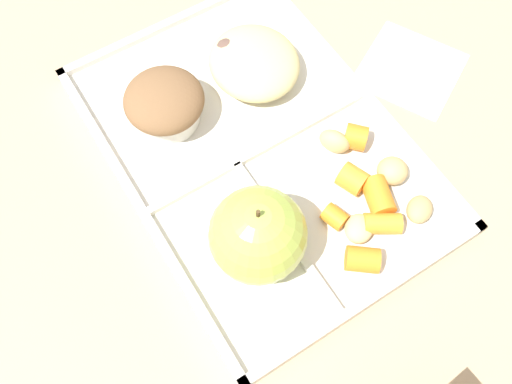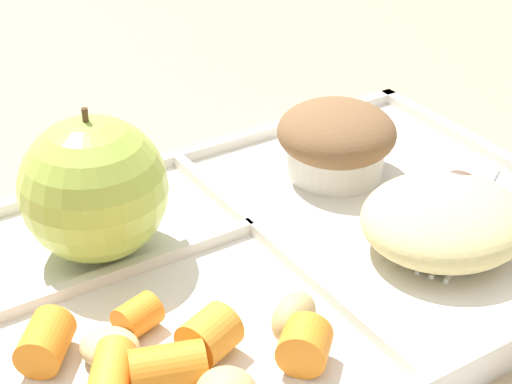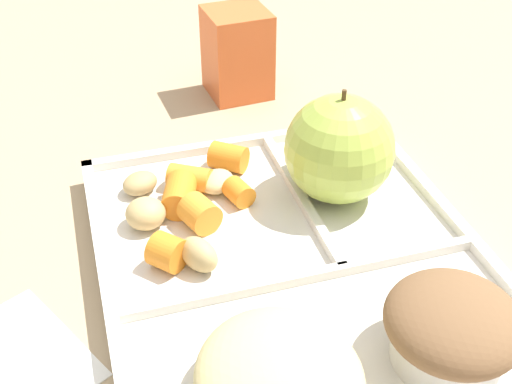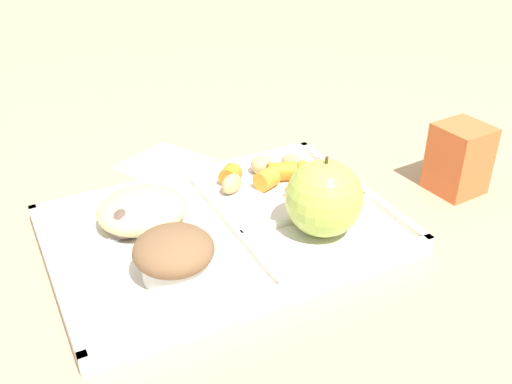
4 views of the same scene
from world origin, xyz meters
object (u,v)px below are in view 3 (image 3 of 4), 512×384
object	(u,v)px
green_apple	(339,149)
milk_carton	(237,53)
lunch_tray	(308,296)
bran_muffin	(452,328)

from	to	relation	value
green_apple	milk_carton	size ratio (longest dim) A/B	1.04
lunch_tray	milk_carton	size ratio (longest dim) A/B	4.24
lunch_tray	green_apple	bearing A→B (deg)	148.39
green_apple	milk_carton	xyz separation A→B (m)	(-0.23, -0.02, -0.01)
bran_muffin	green_apple	bearing A→B (deg)	-180.00
lunch_tray	green_apple	xyz separation A→B (m)	(-0.10, 0.06, 0.05)
green_apple	bran_muffin	size ratio (longest dim) A/B	1.16
green_apple	milk_carton	bearing A→B (deg)	-174.38
lunch_tray	bran_muffin	distance (m)	0.11
green_apple	milk_carton	world-z (taller)	green_apple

